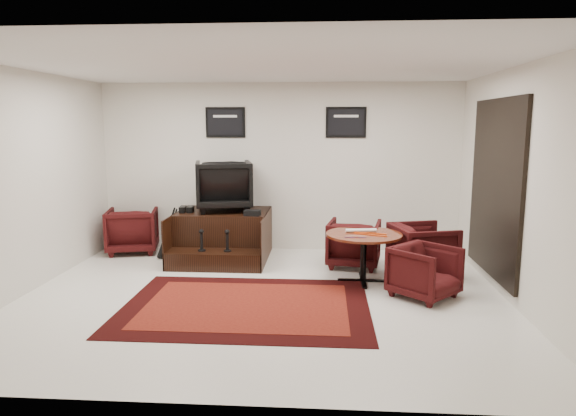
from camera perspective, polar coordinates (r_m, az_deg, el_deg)
The scene contains 16 objects.
ground at distance 6.49m, azimuth -2.84°, elevation -9.81°, with size 6.00×6.00×0.00m, color white.
room_shell at distance 6.22m, azimuth 0.91°, elevation 6.19°, with size 6.02×5.02×2.81m.
area_rug at distance 6.18m, azimuth -4.66°, elevation -10.76°, with size 2.89×2.17×0.01m.
shine_podium at distance 8.28m, azimuth -7.24°, elevation -3.17°, with size 1.45×1.49×0.75m.
shine_chair at distance 8.28m, azimuth -7.16°, elevation 2.80°, with size 0.87×0.81×0.89m, color black.
shoes_pair at distance 8.27m, azimuth -11.20°, elevation -0.13°, with size 0.24×0.27×0.09m.
polish_kit at distance 7.82m, azimuth -3.99°, elevation -0.54°, with size 0.24×0.17×0.08m, color black.
umbrella_black at distance 8.32m, azimuth -13.25°, elevation -2.65°, with size 0.32×0.12×0.86m, color black, non-canonical shape.
umbrella_hooked at distance 8.52m, azimuth -12.97°, elevation -2.55°, with size 0.30×0.11×0.81m, color black, non-canonical shape.
armchair_side at distance 8.94m, azimuth -16.88°, elevation -2.15°, with size 0.79×0.74×0.82m, color black.
meeting_table at distance 7.00m, azimuth 8.42°, elevation -3.50°, with size 1.02×1.02×0.67m.
table_chair_back at distance 7.78m, azimuth 7.35°, elevation -3.66°, with size 0.75×0.70×0.77m, color black.
table_chair_window at distance 7.51m, azimuth 14.77°, elevation -4.23°, with size 0.79×0.74×0.81m, color black.
table_chair_corner at distance 6.58m, azimuth 14.97°, elevation -6.60°, with size 0.69×0.65×0.71m, color black.
paper_roll at distance 7.06m, azimuth 8.12°, elevation -2.47°, with size 0.05×0.05×0.42m, color white.
table_clutter at distance 6.90m, azimuth 8.86°, elevation -2.92°, with size 0.57×0.34×0.01m.
Camera 1 is at (0.74, -6.08, 2.13)m, focal length 32.00 mm.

